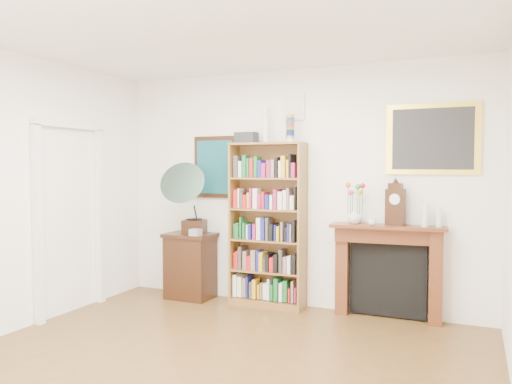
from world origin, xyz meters
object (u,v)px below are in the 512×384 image
(bookshelf, at_px, (267,215))
(mantel_clock, at_px, (395,205))
(cd_stack, at_px, (195,232))
(flower_vase, at_px, (355,216))
(side_cabinet, at_px, (190,266))
(bottle_left, at_px, (425,215))
(bottle_right, at_px, (439,217))
(fireplace, at_px, (388,264))
(teacup, at_px, (372,222))
(gramophone, at_px, (188,194))

(bookshelf, bearing_deg, mantel_clock, 0.42)
(cd_stack, relative_size, flower_vase, 0.69)
(side_cabinet, xyz_separation_m, cd_stack, (0.17, -0.15, 0.45))
(cd_stack, relative_size, bottle_left, 0.50)
(bottle_right, bearing_deg, bottle_left, -162.31)
(cd_stack, xyz_separation_m, mantel_clock, (2.32, 0.26, 0.39))
(bookshelf, height_order, fireplace, bookshelf)
(side_cabinet, bearing_deg, flower_vase, 3.18)
(mantel_clock, distance_m, bottle_right, 0.46)
(side_cabinet, bearing_deg, mantel_clock, 3.42)
(mantel_clock, height_order, flower_vase, mantel_clock)
(mantel_clock, xyz_separation_m, bottle_left, (0.31, -0.02, -0.10))
(cd_stack, height_order, flower_vase, flower_vase)
(cd_stack, height_order, teacup, teacup)
(bookshelf, bearing_deg, side_cabinet, -178.47)
(gramophone, bearing_deg, cd_stack, -38.15)
(teacup, distance_m, bottle_right, 0.68)
(fireplace, height_order, teacup, teacup)
(cd_stack, distance_m, flower_vase, 1.92)
(side_cabinet, relative_size, gramophone, 0.92)
(flower_vase, xyz_separation_m, bottle_right, (0.87, 0.05, 0.01))
(mantel_clock, bearing_deg, fireplace, 166.43)
(mantel_clock, bearing_deg, gramophone, -165.54)
(fireplace, distance_m, mantel_clock, 0.65)
(bookshelf, distance_m, fireplace, 1.47)
(teacup, relative_size, bottle_right, 0.46)
(mantel_clock, bearing_deg, side_cabinet, -167.67)
(bottle_left, bearing_deg, side_cabinet, -178.04)
(fireplace, bearing_deg, side_cabinet, 179.31)
(gramophone, xyz_separation_m, bottle_right, (2.90, 0.23, -0.19))
(bottle_right, bearing_deg, side_cabinet, -177.29)
(teacup, height_order, bottle_right, bottle_right)
(bookshelf, height_order, bottle_left, bookshelf)
(bookshelf, distance_m, teacup, 1.24)
(bookshelf, distance_m, side_cabinet, 1.23)
(bookshelf, xyz_separation_m, bottle_left, (1.77, 0.04, 0.07))
(bottle_right, bearing_deg, cd_stack, -174.06)
(gramophone, height_order, bottle_right, gramophone)
(bookshelf, bearing_deg, fireplace, 1.88)
(cd_stack, bearing_deg, bottle_right, 5.94)
(bottle_right, bearing_deg, bookshelf, -177.60)
(gramophone, distance_m, bottle_left, 2.77)
(cd_stack, xyz_separation_m, bottle_right, (2.76, 0.29, 0.27))
(side_cabinet, bearing_deg, bookshelf, 4.07)
(bookshelf, relative_size, bottle_left, 9.30)
(bookshelf, relative_size, fireplace, 1.80)
(gramophone, distance_m, mantel_clock, 2.47)
(bookshelf, distance_m, bottle_right, 1.90)
(mantel_clock, relative_size, bottle_left, 1.88)
(teacup, bearing_deg, bottle_left, 9.92)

